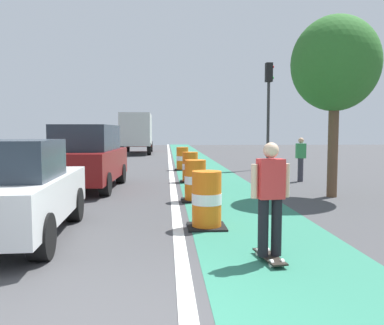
{
  "coord_description": "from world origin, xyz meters",
  "views": [
    {
      "loc": [
        0.69,
        -3.48,
        1.84
      ],
      "look_at": [
        1.3,
        6.01,
        1.1
      ],
      "focal_mm": 37.48,
      "sensor_mm": 36.0,
      "label": 1
    }
  ],
  "objects": [
    {
      "name": "bike_lane_strip",
      "position": [
        2.4,
        12.0,
        0.0
      ],
      "size": [
        2.5,
        80.0,
        0.01
      ],
      "primitive_type": "cube",
      "color": "#2D755B",
      "rests_on": "ground"
    },
    {
      "name": "traffic_barrel_far",
      "position": [
        1.44,
        15.46,
        0.53
      ],
      "size": [
        0.73,
        0.73,
        1.09
      ],
      "color": "orange",
      "rests_on": "ground"
    },
    {
      "name": "lane_divider_stripe",
      "position": [
        0.9,
        12.0,
        0.01
      ],
      "size": [
        0.2,
        80.0,
        0.01
      ],
      "primitive_type": "cube",
      "color": "silver",
      "rests_on": "ground"
    },
    {
      "name": "delivery_truck_down_block",
      "position": [
        -1.71,
        29.76,
        1.85
      ],
      "size": [
        2.43,
        7.63,
        3.23
      ],
      "color": "beige",
      "rests_on": "ground"
    },
    {
      "name": "parked_sedan_nearest",
      "position": [
        -1.97,
        3.44,
        0.83
      ],
      "size": [
        2.06,
        4.17,
        1.7
      ],
      "color": "silver",
      "rests_on": "ground"
    },
    {
      "name": "traffic_barrel_front",
      "position": [
        1.45,
        4.03,
        0.53
      ],
      "size": [
        0.73,
        0.73,
        1.09
      ],
      "color": "orange",
      "rests_on": "ground"
    },
    {
      "name": "street_tree_sidewalk",
      "position": [
        5.33,
        7.41,
        3.67
      ],
      "size": [
        2.4,
        2.4,
        5.0
      ],
      "color": "brown",
      "rests_on": "ground"
    },
    {
      "name": "skateboarder_on_lane",
      "position": [
        2.15,
        2.01,
        0.91
      ],
      "size": [
        0.57,
        0.82,
        1.69
      ],
      "color": "black",
      "rests_on": "ground"
    },
    {
      "name": "traffic_barrel_back",
      "position": [
        1.55,
        10.97,
        0.53
      ],
      "size": [
        0.73,
        0.73,
        1.09
      ],
      "color": "orange",
      "rests_on": "ground"
    },
    {
      "name": "pedestrian_crossing",
      "position": [
        5.59,
        10.83,
        0.86
      ],
      "size": [
        0.34,
        0.2,
        1.61
      ],
      "color": "#33333D",
      "rests_on": "ground"
    },
    {
      "name": "traffic_barrel_mid",
      "position": [
        1.45,
        7.0,
        0.53
      ],
      "size": [
        0.73,
        0.73,
        1.09
      ],
      "color": "orange",
      "rests_on": "ground"
    },
    {
      "name": "parked_suv_second",
      "position": [
        -1.81,
        9.42,
        1.04
      ],
      "size": [
        2.07,
        4.67,
        2.04
      ],
      "color": "maroon",
      "rests_on": "ground"
    },
    {
      "name": "traffic_light_corner",
      "position": [
        5.61,
        15.66,
        3.5
      ],
      "size": [
        0.41,
        0.32,
        5.1
      ],
      "color": "#2D2D2D",
      "rests_on": "ground"
    }
  ]
}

